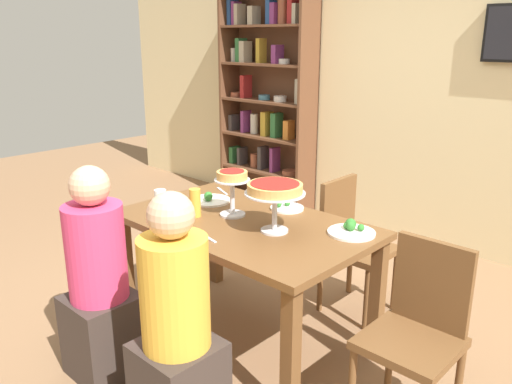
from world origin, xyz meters
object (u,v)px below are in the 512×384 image
salad_plate_far_diner (210,200)px  beer_glass_amber_tall (195,203)px  salad_plate_spare (351,230)px  cutlery_knife_near (207,237)px  diner_near_right (177,336)px  water_glass_clear_near (160,197)px  salad_plate_near_diner (286,207)px  chair_head_east (418,327)px  personal_pizza_stand (232,182)px  bookshelf (268,97)px  chair_far_right (351,239)px  deep_dish_pizza_stand (275,191)px  cutlery_fork_near (222,191)px  dining_table (244,237)px  diner_near_left (100,289)px

salad_plate_far_diner → beer_glass_amber_tall: bearing=-59.0°
salad_plate_spare → cutlery_knife_near: salad_plate_spare is taller
diner_near_right → water_glass_clear_near: (-0.93, 0.62, 0.29)m
diner_near_right → salad_plate_near_diner: bearing=15.0°
beer_glass_amber_tall → cutlery_knife_near: (0.30, -0.18, -0.08)m
chair_head_east → personal_pizza_stand: (-1.18, -0.02, 0.46)m
bookshelf → chair_far_right: size_ratio=2.54×
deep_dish_pizza_stand → personal_pizza_stand: (-0.35, 0.03, -0.02)m
chair_head_east → cutlery_fork_near: 1.63m
diner_near_right → chair_head_east: 1.08m
dining_table → salad_plate_spare: bearing=24.8°
diner_near_right → salad_plate_far_diner: 1.17m
deep_dish_pizza_stand → cutlery_knife_near: deep_dish_pizza_stand is taller
cutlery_knife_near → personal_pizza_stand: bearing=125.8°
chair_far_right → diner_near_right: bearing=3.0°
cutlery_fork_near → beer_glass_amber_tall: bearing=142.2°
salad_plate_spare → chair_head_east: bearing=-22.9°
deep_dish_pizza_stand → salad_plate_near_diner: size_ratio=1.60×
chair_head_east → deep_dish_pizza_stand: 0.96m
diner_near_right → deep_dish_pizza_stand: bearing=7.4°
salad_plate_far_diner → cutlery_knife_near: size_ratio=1.43×
cutlery_fork_near → salad_plate_far_diner: bearing=140.4°
salad_plate_near_diner → salad_plate_spare: size_ratio=0.80×
beer_glass_amber_tall → cutlery_fork_near: (-0.26, 0.45, -0.08)m
bookshelf → diner_near_right: size_ratio=1.92×
personal_pizza_stand → salad_plate_spare: size_ratio=1.06×
beer_glass_amber_tall → water_glass_clear_near: bearing=-179.8°
cutlery_fork_near → deep_dish_pizza_stand: bearing=179.6°
salad_plate_far_diner → water_glass_clear_near: water_glass_clear_near is taller
chair_far_right → cutlery_knife_near: 1.10m
cutlery_fork_near → cutlery_knife_near: same height
dining_table → bookshelf: bookshelf is taller
diner_near_left → cutlery_fork_near: (-0.22, 1.08, 0.25)m
bookshelf → cutlery_knife_near: bookshelf is taller
salad_plate_near_diner → water_glass_clear_near: size_ratio=2.20×
deep_dish_pizza_stand → beer_glass_amber_tall: 0.53m
salad_plate_far_diner → cutlery_knife_near: bearing=-43.4°
deep_dish_pizza_stand → salad_plate_far_diner: size_ratio=1.26×
chair_head_east → water_glass_clear_near: chair_head_east is taller
salad_plate_near_diner → beer_glass_amber_tall: bearing=-123.3°
diner_near_left → deep_dish_pizza_stand: 1.04m
cutlery_fork_near → cutlery_knife_near: size_ratio=1.00×
dining_table → chair_far_right: 0.79m
salad_plate_near_diner → salad_plate_spare: (0.51, -0.07, 0.01)m
beer_glass_amber_tall → deep_dish_pizza_stand: bearing=14.7°
personal_pizza_stand → cutlery_knife_near: 0.42m
diner_near_left → cutlery_fork_near: diner_near_left is taller
bookshelf → diner_near_left: bookshelf is taller
beer_glass_amber_tall → cutlery_knife_near: beer_glass_amber_tall is taller
dining_table → salad_plate_far_diner: (-0.41, 0.10, 0.11)m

